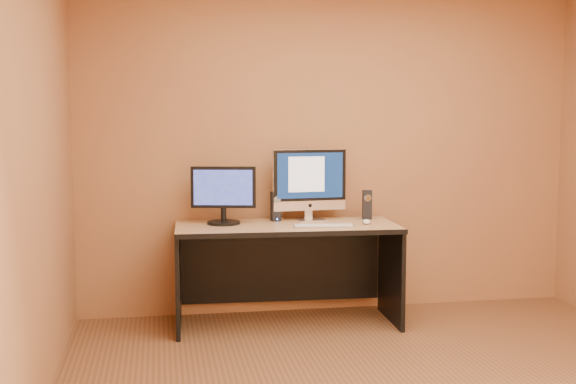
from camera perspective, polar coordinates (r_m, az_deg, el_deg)
walls at (r=3.87m, az=10.36°, el=2.07°), size 4.00×4.00×2.60m
desk at (r=5.43m, az=-0.10°, el=-6.56°), size 1.67×0.78×0.76m
imac at (r=5.54m, az=1.79°, el=0.62°), size 0.60×0.26×0.56m
second_monitor at (r=5.38m, az=-5.12°, el=-0.27°), size 0.53×0.34×0.43m
speaker_left at (r=5.54m, az=-0.97°, el=-1.14°), size 0.08×0.08×0.23m
speaker_right at (r=5.67m, az=6.27°, el=-1.01°), size 0.08×0.08×0.23m
keyboard at (r=5.25m, az=2.83°, el=-2.69°), size 0.45×0.18×0.02m
mouse at (r=5.42m, az=6.22°, el=-2.33°), size 0.08×0.11×0.04m
cable_a at (r=5.68m, az=2.17°, el=-2.06°), size 0.09×0.21×0.01m
cable_b at (r=5.72m, az=1.96°, el=-2.02°), size 0.07×0.18×0.01m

